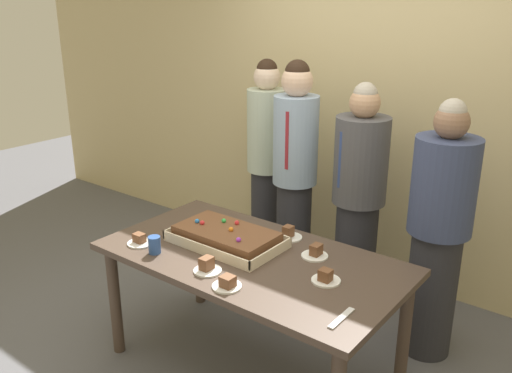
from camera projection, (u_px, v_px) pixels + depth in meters
ground_plane at (252, 368)px, 3.27m from camera, size 12.00×12.00×0.00m
interior_back_panel at (385, 87)px, 3.97m from camera, size 8.00×0.12×3.00m
party_table at (252, 270)px, 3.05m from camera, size 1.71×0.91×0.76m
sheet_cake at (226, 237)px, 3.15m from camera, size 0.66×0.39×0.12m
plated_slice_near_left at (315, 253)px, 3.00m from camera, size 0.15×0.15×0.07m
plated_slice_near_right at (207, 267)px, 2.84m from camera, size 0.15×0.15×0.08m
plated_slice_far_left at (289, 234)px, 3.23m from camera, size 0.15×0.15×0.08m
plated_slice_far_right at (227, 284)px, 2.68m from camera, size 0.15×0.15×0.07m
plated_slice_center_front at (325, 278)px, 2.73m from camera, size 0.15×0.15×0.07m
plated_slice_center_back at (140, 241)px, 3.16m from camera, size 0.15×0.15×0.06m
drink_cup_nearest at (154, 245)px, 3.04m from camera, size 0.07×0.07×0.10m
cake_server_utensil at (341, 318)px, 2.42m from camera, size 0.03×0.20×0.01m
person_serving_front at (295, 175)px, 3.89m from camera, size 0.32×0.32×1.73m
person_green_shirt_behind at (359, 198)px, 3.68m from camera, size 0.36×0.36×1.62m
person_striped_tie_right at (438, 231)px, 3.18m from camera, size 0.37×0.37×1.61m
person_far_right_suit at (266, 161)px, 4.30m from camera, size 0.31×0.31×1.69m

